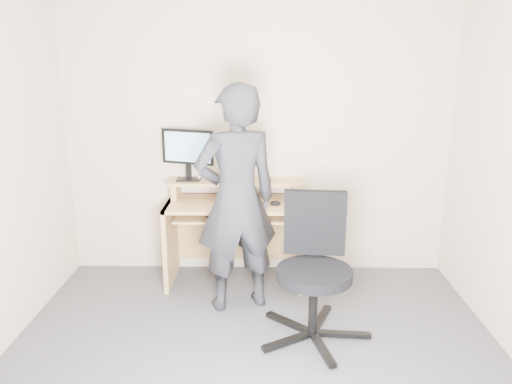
{
  "coord_description": "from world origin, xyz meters",
  "views": [
    {
      "loc": [
        0.06,
        -2.76,
        1.99
      ],
      "look_at": [
        -0.0,
        1.05,
        0.95
      ],
      "focal_mm": 35.0,
      "sensor_mm": 36.0,
      "label": 1
    }
  ],
  "objects_px": {
    "desk": "(235,221)",
    "person": "(236,200)",
    "office_chair": "(314,263)",
    "monitor": "(188,150)"
  },
  "relations": [
    {
      "from": "monitor",
      "to": "office_chair",
      "type": "xyz_separation_m",
      "value": [
        1.04,
        -1.03,
        -0.63
      ]
    },
    {
      "from": "monitor",
      "to": "office_chair",
      "type": "relative_size",
      "value": 0.46
    },
    {
      "from": "office_chair",
      "to": "person",
      "type": "bearing_deg",
      "value": 148.5
    },
    {
      "from": "office_chair",
      "to": "person",
      "type": "distance_m",
      "value": 0.79
    },
    {
      "from": "person",
      "to": "office_chair",
      "type": "bearing_deg",
      "value": 124.69
    },
    {
      "from": "desk",
      "to": "person",
      "type": "height_order",
      "value": "person"
    },
    {
      "from": "desk",
      "to": "office_chair",
      "type": "distance_m",
      "value": 1.15
    },
    {
      "from": "desk",
      "to": "person",
      "type": "relative_size",
      "value": 0.66
    },
    {
      "from": "desk",
      "to": "monitor",
      "type": "distance_m",
      "value": 0.77
    },
    {
      "from": "monitor",
      "to": "person",
      "type": "xyz_separation_m",
      "value": [
        0.46,
        -0.61,
        -0.28
      ]
    }
  ]
}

